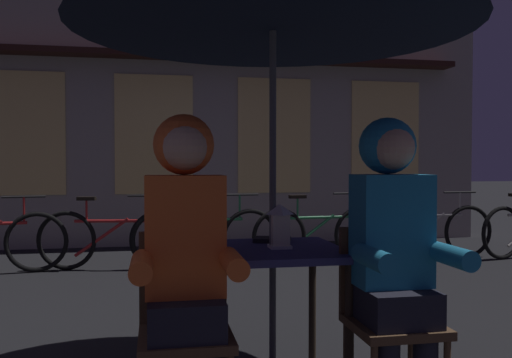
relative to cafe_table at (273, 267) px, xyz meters
name	(u,v)px	position (x,y,z in m)	size (l,w,h in m)	color
cafe_table	(273,267)	(0.00, 0.00, 0.00)	(0.72, 0.72, 0.74)	navy
lantern	(280,225)	(0.03, -0.02, 0.22)	(0.11, 0.11, 0.23)	white
chair_left	(185,320)	(-0.48, -0.37, -0.15)	(0.40, 0.40, 0.87)	#513823
chair_right	(388,309)	(0.48, -0.37, -0.15)	(0.40, 0.40, 0.87)	#513823
person_left_hooded	(185,241)	(-0.48, -0.43, 0.21)	(0.45, 0.56, 1.40)	black
person_right_hooded	(394,236)	(0.48, -0.43, 0.21)	(0.45, 0.56, 1.40)	black
shopfront_building	(154,34)	(-0.61, 5.40, 2.45)	(10.00, 0.93, 6.20)	#9E9389
bicycle_second	(112,239)	(-1.08, 3.41, -0.29)	(1.67, 0.31, 0.84)	black
bicycle_third	(206,237)	(-0.04, 3.36, -0.29)	(1.68, 0.09, 0.84)	black
bicycle_fourth	(320,234)	(1.32, 3.37, -0.29)	(1.68, 0.18, 0.84)	black
bicycle_fifth	(431,231)	(2.75, 3.37, -0.29)	(1.68, 0.10, 0.84)	black
book	(272,240)	(0.04, 0.20, 0.11)	(0.20, 0.14, 0.02)	black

